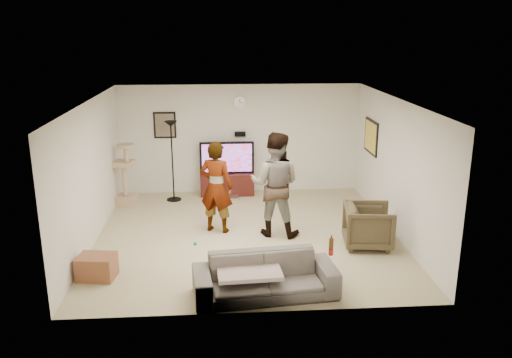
{
  "coord_description": "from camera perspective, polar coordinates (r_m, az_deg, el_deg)",
  "views": [
    {
      "loc": [
        -0.48,
        -9.02,
        3.73
      ],
      "look_at": [
        0.19,
        0.2,
        1.03
      ],
      "focal_mm": 36.55,
      "sensor_mm": 36.0,
      "label": 1
    }
  ],
  "objects": [
    {
      "name": "sofa",
      "position": [
        7.59,
        1.01,
        -10.57
      ],
      "size": [
        2.12,
        1.02,
        0.6
      ],
      "primitive_type": "imported",
      "rotation": [
        0.0,
        0.0,
        0.11
      ],
      "color": "#5E5752",
      "rests_on": "floor"
    },
    {
      "name": "console_box",
      "position": [
        11.73,
        -2.92,
        -2.09
      ],
      "size": [
        0.4,
        0.3,
        0.07
      ],
      "primitive_type": "cube",
      "color": "silver",
      "rests_on": "floor"
    },
    {
      "name": "toy_ball",
      "position": [
        9.4,
        -6.67,
        -6.99
      ],
      "size": [
        0.07,
        0.07,
        0.07
      ],
      "primitive_type": "sphere",
      "color": "#0BA08F",
      "rests_on": "floor"
    },
    {
      "name": "throw_blanket",
      "position": [
        7.53,
        -0.8,
        -9.92
      ],
      "size": [
        0.94,
        0.75,
        0.06
      ],
      "primitive_type": "cube",
      "rotation": [
        0.0,
        0.0,
        0.06
      ],
      "color": "#C5AAA1",
      "rests_on": "sofa"
    },
    {
      "name": "wall_speaker",
      "position": [
        11.96,
        -1.76,
        4.95
      ],
      "size": [
        0.25,
        0.1,
        0.1
      ],
      "primitive_type": "cube",
      "color": "black",
      "rests_on": "wall_back"
    },
    {
      "name": "cat_tree",
      "position": [
        11.54,
        -14.21,
        0.48
      ],
      "size": [
        0.52,
        0.52,
        1.37
      ],
      "primitive_type": "cube",
      "rotation": [
        0.0,
        0.0,
        -0.22
      ],
      "color": "tan",
      "rests_on": "floor"
    },
    {
      "name": "wall_right",
      "position": [
        9.9,
        15.06,
        1.22
      ],
      "size": [
        0.04,
        5.5,
        2.5
      ],
      "primitive_type": "cube",
      "color": "silver",
      "rests_on": "floor"
    },
    {
      "name": "picture_right",
      "position": [
        11.32,
        12.47,
        4.54
      ],
      "size": [
        0.03,
        0.78,
        0.62
      ],
      "primitive_type": "cube",
      "color": "gold",
      "rests_on": "wall_right"
    },
    {
      "name": "person_left",
      "position": [
        9.71,
        -4.37,
        -0.89
      ],
      "size": [
        0.74,
        0.61,
        1.74
      ],
      "primitive_type": "imported",
      "rotation": [
        0.0,
        0.0,
        2.79
      ],
      "color": "#A4A4A8",
      "rests_on": "floor"
    },
    {
      "name": "tv",
      "position": [
        11.88,
        -3.21,
        2.36
      ],
      "size": [
        1.23,
        0.08,
        0.73
      ],
      "primitive_type": "cube",
      "color": "black",
      "rests_on": "tv_stand"
    },
    {
      "name": "floor",
      "position": [
        9.78,
        -1.01,
        -6.19
      ],
      "size": [
        5.5,
        5.5,
        0.02
      ],
      "primitive_type": "cube",
      "color": "tan",
      "rests_on": "ground"
    },
    {
      "name": "armchair",
      "position": [
        9.37,
        12.19,
        -5.05
      ],
      "size": [
        0.93,
        0.91,
        0.75
      ],
      "primitive_type": "imported",
      "rotation": [
        0.0,
        0.0,
        1.44
      ],
      "color": "#463B27",
      "rests_on": "floor"
    },
    {
      "name": "picture_back",
      "position": [
        12.01,
        -9.95,
        5.83
      ],
      "size": [
        0.42,
        0.03,
        0.52
      ],
      "primitive_type": "cube",
      "color": "brown",
      "rests_on": "wall_back"
    },
    {
      "name": "person_right",
      "position": [
        9.51,
        2.08,
        -0.59
      ],
      "size": [
        1.11,
        0.97,
        1.94
      ],
      "primitive_type": "imported",
      "rotation": [
        0.0,
        0.0,
        2.85
      ],
      "color": "#4961A2",
      "rests_on": "floor"
    },
    {
      "name": "tv_stand",
      "position": [
        12.04,
        -3.16,
        -0.51
      ],
      "size": [
        1.22,
        0.45,
        0.51
      ],
      "primitive_type": "cube",
      "color": "#39120F",
      "rests_on": "floor"
    },
    {
      "name": "beer_bottle",
      "position": [
        7.55,
        8.22,
        -7.36
      ],
      "size": [
        0.06,
        0.06,
        0.25
      ],
      "primitive_type": "cylinder",
      "color": "#48250E",
      "rests_on": "sofa"
    },
    {
      "name": "floor_lamp",
      "position": [
        11.6,
        -9.13,
        1.9
      ],
      "size": [
        0.32,
        0.32,
        1.78
      ],
      "primitive_type": "cylinder",
      "color": "black",
      "rests_on": "floor"
    },
    {
      "name": "wall_left",
      "position": [
        9.63,
        -17.62,
        0.59
      ],
      "size": [
        0.04,
        5.5,
        2.5
      ],
      "primitive_type": "cube",
      "color": "silver",
      "rests_on": "floor"
    },
    {
      "name": "tv_screen",
      "position": [
        11.83,
        -3.2,
        2.3
      ],
      "size": [
        1.13,
        0.01,
        0.64
      ],
      "primitive_type": "cube",
      "color": "#5B51E2",
      "rests_on": "tv"
    },
    {
      "name": "side_table",
      "position": [
        8.48,
        -17.04,
        -9.18
      ],
      "size": [
        0.61,
        0.49,
        0.37
      ],
      "primitive_type": "cube",
      "rotation": [
        0.0,
        0.0,
        -0.14
      ],
      "color": "brown",
      "rests_on": "floor"
    },
    {
      "name": "wall_front",
      "position": [
        6.76,
        0.23,
        -5.21
      ],
      "size": [
        5.5,
        0.04,
        2.5
      ],
      "primitive_type": "cube",
      "color": "silver",
      "rests_on": "floor"
    },
    {
      "name": "ceiling",
      "position": [
        9.12,
        -1.09,
        8.6
      ],
      "size": [
        5.5,
        5.5,
        0.02
      ],
      "primitive_type": "cube",
      "color": "silver",
      "rests_on": "wall_back"
    },
    {
      "name": "wall_clock",
      "position": [
        11.87,
        -1.79,
        8.39
      ],
      "size": [
        0.26,
        0.04,
        0.26
      ],
      "primitive_type": "cylinder",
      "rotation": [
        1.57,
        0.0,
        0.0
      ],
      "color": "white",
      "rests_on": "wall_back"
    },
    {
      "name": "wall_back",
      "position": [
        12.04,
        -1.76,
        4.4
      ],
      "size": [
        5.5,
        0.04,
        2.5
      ],
      "primitive_type": "cube",
      "color": "silver",
      "rests_on": "floor"
    }
  ]
}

